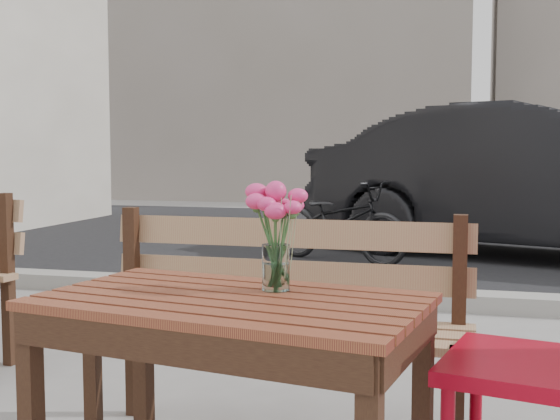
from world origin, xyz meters
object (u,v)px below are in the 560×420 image
Objects in this scene: parked_car at (543,182)px; bicycle at (339,221)px; main_vase at (276,223)px; main_table at (231,334)px.

bicycle is at bearing 131.15° from parked_car.
bicycle is (-1.97, -0.82, -0.38)m from parked_car.
parked_car is 3.08× the size of bicycle.
main_vase is 4.85m from bicycle.
parked_car is (1.45, 5.73, 0.22)m from main_table.
main_vase is at bearing -174.90° from parked_car.
main_table is at bearing -129.95° from main_vase.
main_vase reaches higher than main_table.
parked_car is at bearing 76.50° from main_vase.
parked_car is (1.35, 5.61, -0.09)m from main_vase.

